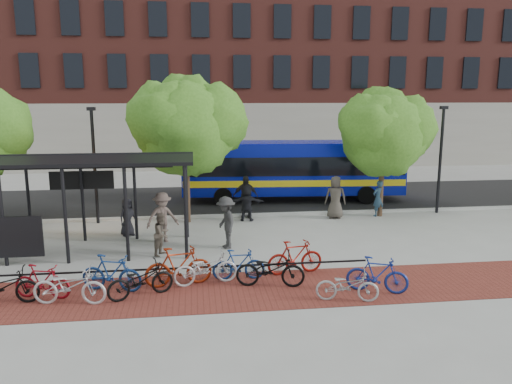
{
  "coord_description": "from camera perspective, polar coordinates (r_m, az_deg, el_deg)",
  "views": [
    {
      "loc": [
        -2.66,
        -18.75,
        5.67
      ],
      "look_at": [
        -0.1,
        1.78,
        1.6
      ],
      "focal_mm": 35.0,
      "sensor_mm": 36.0,
      "label": 1
    }
  ],
  "objects": [
    {
      "name": "brick_strip",
      "position": [
        14.89,
        -4.12,
        -11.27
      ],
      "size": [
        24.0,
        3.0,
        0.01
      ],
      "primitive_type": "cube",
      "color": "maroon",
      "rests_on": "ground"
    },
    {
      "name": "bike_11",
      "position": [
        15.03,
        13.69,
        -9.17
      ],
      "size": [
        1.83,
        1.16,
        1.07
      ],
      "primitive_type": "imported",
      "rotation": [
        0.0,
        0.0,
        1.17
      ],
      "color": "navy",
      "rests_on": "ground"
    },
    {
      "name": "bike_4",
      "position": [
        14.66,
        -13.06,
        -9.79
      ],
      "size": [
        2.03,
        1.4,
        1.01
      ],
      "primitive_type": "imported",
      "rotation": [
        0.0,
        0.0,
        1.99
      ],
      "color": "black",
      "rests_on": "ground"
    },
    {
      "name": "bike_1",
      "position": [
        15.43,
        -23.24,
        -9.39
      ],
      "size": [
        1.72,
        0.86,
        1.0
      ],
      "primitive_type": "imported",
      "rotation": [
        0.0,
        0.0,
        1.32
      ],
      "color": "maroon",
      "rests_on": "ground"
    },
    {
      "name": "bike_0",
      "position": [
        15.51,
        -26.96,
        -9.58
      ],
      "size": [
        1.93,
        0.7,
        1.01
      ],
      "primitive_type": "imported",
      "rotation": [
        0.0,
        0.0,
        1.59
      ],
      "color": "black",
      "rests_on": "ground"
    },
    {
      "name": "bike_rack_rail",
      "position": [
        15.72,
        -9.11,
        -10.15
      ],
      "size": [
        12.0,
        0.05,
        0.95
      ],
      "primitive_type": "cube",
      "color": "black",
      "rests_on": "ground"
    },
    {
      "name": "pedestrian_0",
      "position": [
        20.86,
        -14.48,
        -2.79
      ],
      "size": [
        0.89,
        0.89,
        1.56
      ],
      "primitive_type": "imported",
      "rotation": [
        0.0,
        0.0,
        0.8
      ],
      "color": "black",
      "rests_on": "ground"
    },
    {
      "name": "pedestrian_9",
      "position": [
        18.59,
        -3.46,
        -3.5
      ],
      "size": [
        1.0,
        1.4,
        1.96
      ],
      "primitive_type": "imported",
      "rotation": [
        0.0,
        0.0,
        4.94
      ],
      "color": "#2B2B2B",
      "rests_on": "ground"
    },
    {
      "name": "bike_8",
      "position": [
        15.03,
        1.64,
        -8.82
      ],
      "size": [
        2.15,
        1.08,
        1.08
      ],
      "primitive_type": "imported",
      "rotation": [
        0.0,
        0.0,
        1.39
      ],
      "color": "black",
      "rests_on": "ground"
    },
    {
      "name": "building_tower",
      "position": [
        60.96,
        -20.89,
        19.23
      ],
      "size": [
        22.0,
        22.0,
        30.0
      ],
      "primitive_type": "cube",
      "color": "#7A664C",
      "rests_on": "ground"
    },
    {
      "name": "pedestrian_6",
      "position": [
        23.3,
        9.07,
        -0.6
      ],
      "size": [
        1.08,
        0.83,
        1.98
      ],
      "primitive_type": "imported",
      "rotation": [
        0.0,
        0.0,
        2.92
      ],
      "color": "#413B34",
      "rests_on": "ground"
    },
    {
      "name": "tree_c",
      "position": [
        23.82,
        14.55,
        6.89
      ],
      "size": [
        4.66,
        3.8,
        5.92
      ],
      "color": "#382619",
      "rests_on": "ground"
    },
    {
      "name": "pedestrian_5",
      "position": [
        22.57,
        -1.06,
        -1.28
      ],
      "size": [
        1.58,
        0.73,
        1.64
      ],
      "primitive_type": "imported",
      "rotation": [
        0.0,
        0.0,
        2.97
      ],
      "color": "black",
      "rests_on": "ground"
    },
    {
      "name": "bike_3",
      "position": [
        15.28,
        -16.19,
        -8.89
      ],
      "size": [
        1.91,
        1.02,
        1.11
      ],
      "primitive_type": "imported",
      "rotation": [
        0.0,
        0.0,
        1.29
      ],
      "color": "navy",
      "rests_on": "ground"
    },
    {
      "name": "lamp_post_left",
      "position": [
        22.95,
        -17.99,
        3.27
      ],
      "size": [
        0.35,
        0.2,
        5.12
      ],
      "color": "black",
      "rests_on": "ground"
    },
    {
      "name": "pedestrian_4",
      "position": [
        23.15,
        -1.22,
        -0.53
      ],
      "size": [
        1.21,
        0.62,
        1.98
      ],
      "primitive_type": "imported",
      "rotation": [
        0.0,
        0.0,
        6.17
      ],
      "color": "black",
      "rests_on": "ground"
    },
    {
      "name": "lamp_post_right",
      "position": [
        25.38,
        20.34,
        3.82
      ],
      "size": [
        0.35,
        0.2,
        5.12
      ],
      "color": "black",
      "rests_on": "ground"
    },
    {
      "name": "building_brick",
      "position": [
        46.71,
        9.0,
        16.31
      ],
      "size": [
        55.0,
        14.0,
        20.0
      ],
      "primitive_type": "cube",
      "color": "maroon",
      "rests_on": "ground"
    },
    {
      "name": "bus",
      "position": [
        26.98,
        4.2,
        2.89
      ],
      "size": [
        11.87,
        3.39,
        3.16
      ],
      "rotation": [
        0.0,
        0.0,
        -0.07
      ],
      "color": "#08149B",
      "rests_on": "ground"
    },
    {
      "name": "pedestrian_7",
      "position": [
        24.12,
        13.81,
        -0.71
      ],
      "size": [
        0.73,
        0.6,
        1.71
      ],
      "primitive_type": "imported",
      "rotation": [
        0.0,
        0.0,
        3.5
      ],
      "color": "#20384C",
      "rests_on": "ground"
    },
    {
      "name": "pedestrian_3",
      "position": [
        19.61,
        -10.65,
        -2.88
      ],
      "size": [
        1.45,
        1.12,
        1.97
      ],
      "primitive_type": "imported",
      "rotation": [
        0.0,
        0.0,
        0.35
      ],
      "color": "brown",
      "rests_on": "ground"
    },
    {
      "name": "bike_9",
      "position": [
        16.09,
        4.47,
        -7.43
      ],
      "size": [
        1.9,
        0.81,
        1.11
      ],
      "primitive_type": "imported",
      "rotation": [
        0.0,
        0.0,
        1.73
      ],
      "color": "maroon",
      "rests_on": "ground"
    },
    {
      "name": "pedestrian_8",
      "position": [
        18.13,
        -10.69,
        -4.75
      ],
      "size": [
        0.86,
        0.93,
        1.54
      ],
      "primitive_type": "imported",
      "rotation": [
        0.0,
        0.0,
        1.09
      ],
      "color": "brown",
      "rests_on": "ground"
    },
    {
      "name": "curb",
      "position": [
        23.58,
        -0.44,
        -2.63
      ],
      "size": [
        160.0,
        0.25,
        0.12
      ],
      "primitive_type": "cube",
      "color": "#B7B7B2",
      "rests_on": "ground"
    },
    {
      "name": "bike_5",
      "position": [
        15.24,
        -8.85,
        -8.4
      ],
      "size": [
        2.1,
        0.94,
        1.22
      ],
      "primitive_type": "imported",
      "rotation": [
        0.0,
        0.0,
        1.76
      ],
      "color": "maroon",
      "rests_on": "ground"
    },
    {
      "name": "bus_shelter",
      "position": [
        19.26,
        -23.57,
        2.23
      ],
      "size": [
        10.6,
        3.07,
        3.6
      ],
      "color": "black",
      "rests_on": "ground"
    },
    {
      "name": "bike_7",
      "position": [
        15.57,
        -2.0,
        -8.29
      ],
      "size": [
        1.64,
        0.47,
        0.98
      ],
      "primitive_type": "imported",
      "rotation": [
        0.0,
        0.0,
        1.57
      ],
      "color": "navy",
      "rests_on": "ground"
    },
    {
      "name": "tree_b",
      "position": [
        22.13,
        -7.82,
        7.89
      ],
      "size": [
        5.15,
        4.2,
        6.47
      ],
      "color": "#382619",
      "rests_on": "ground"
    },
    {
      "name": "bike_2",
      "position": [
        14.73,
        -20.55,
        -10.02
      ],
      "size": [
        2.1,
        0.99,
        1.06
      ],
      "primitive_type": "imported",
      "rotation": [
        0.0,
        0.0,
        1.43
      ],
      "color": "#B9B9BC",
      "rests_on": "ground"
    },
    {
      "name": "bike_10",
      "position": [
        14.28,
        10.39,
        -10.47
      ],
      "size": [
        1.83,
        0.98,
        0.91
      ],
      "primitive_type": "imported",
      "rotation": [
        0.0,
        0.0,
        1.34
      ],
      "color": "#959698",
      "rests_on": "ground"
    },
    {
      "name": "ground",
      "position": [
        19.77,
        0.92,
        -5.54
      ],
      "size": [
        160.0,
        160.0,
        0.0
      ],
      "primitive_type": "plane",
      "color": "#9E9E99",
      "rests_on": "ground"
    },
    {
      "name": "bike_6",
      "position": [
        15.28,
        -5.79,
        -8.63
      ],
      "size": [
        2.07,
        1.08,
        1.03
      ],
      "primitive_type": "imported",
      "rotation": [
        0.0,
        0.0,
        1.78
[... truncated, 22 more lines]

